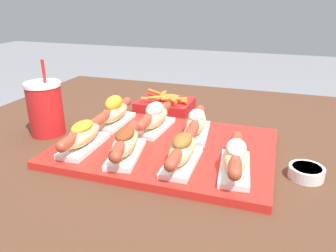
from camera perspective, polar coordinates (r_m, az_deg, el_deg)
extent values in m
cube|color=#4C2D1E|center=(1.10, -0.88, -18.37)|extent=(1.22, 1.07, 0.70)
cube|color=red|center=(0.81, -0.45, -3.74)|extent=(0.51, 0.37, 0.02)
cube|color=white|center=(0.81, -14.39, -3.30)|extent=(0.06, 0.15, 0.01)
ellipsoid|color=#E5C184|center=(0.79, -14.58, -1.47)|extent=(0.05, 0.13, 0.04)
cylinder|color=#9E3D28|center=(0.79, -14.62, -0.99)|extent=(0.03, 0.17, 0.03)
sphere|color=#9E3D28|center=(0.73, -18.05, -3.44)|extent=(0.03, 0.03, 0.03)
sphere|color=#9E3D28|center=(0.86, -11.72, 1.08)|extent=(0.03, 0.03, 0.03)
ellipsoid|color=gold|center=(0.79, -14.71, -0.10)|extent=(0.04, 0.07, 0.02)
cube|color=white|center=(0.75, -7.32, -4.81)|extent=(0.08, 0.16, 0.01)
ellipsoid|color=#E5C184|center=(0.73, -7.43, -2.85)|extent=(0.07, 0.14, 0.04)
cylinder|color=#9E3D28|center=(0.73, -7.45, -2.34)|extent=(0.05, 0.17, 0.03)
sphere|color=#9E3D28|center=(0.66, -9.43, -5.31)|extent=(0.03, 0.03, 0.03)
sphere|color=#9E3D28|center=(0.81, -5.85, 0.07)|extent=(0.03, 0.03, 0.03)
ellipsoid|color=brown|center=(0.73, -7.51, -1.37)|extent=(0.05, 0.08, 0.02)
cube|color=white|center=(0.71, 2.45, -6.24)|extent=(0.06, 0.15, 0.01)
ellipsoid|color=#E5C184|center=(0.69, 2.49, -4.20)|extent=(0.05, 0.13, 0.04)
cylinder|color=#9E3D28|center=(0.69, 2.50, -3.67)|extent=(0.03, 0.17, 0.03)
sphere|color=#9E3D28|center=(0.62, 0.40, -6.87)|extent=(0.03, 0.03, 0.03)
sphere|color=#9E3D28|center=(0.77, 4.18, -1.07)|extent=(0.03, 0.03, 0.03)
ellipsoid|color=brown|center=(0.69, 2.52, -2.59)|extent=(0.04, 0.07, 0.03)
cube|color=white|center=(0.69, 11.52, -7.30)|extent=(0.08, 0.16, 0.01)
ellipsoid|color=#E5C184|center=(0.68, 11.70, -5.24)|extent=(0.06, 0.14, 0.04)
cylinder|color=#9E3D28|center=(0.68, 11.74, -4.70)|extent=(0.04, 0.17, 0.03)
sphere|color=#9E3D28|center=(0.60, 11.52, -8.22)|extent=(0.03, 0.03, 0.03)
sphere|color=#9E3D28|center=(0.75, 11.91, -1.89)|extent=(0.03, 0.03, 0.03)
ellipsoid|color=silver|center=(0.67, 11.83, -3.66)|extent=(0.05, 0.08, 0.02)
cube|color=white|center=(0.94, -9.22, 0.74)|extent=(0.06, 0.15, 0.01)
ellipsoid|color=#E5C184|center=(0.93, -9.32, 2.35)|extent=(0.05, 0.13, 0.04)
cylinder|color=#9E3D28|center=(0.93, -9.35, 2.77)|extent=(0.03, 0.17, 0.03)
sphere|color=#9E3D28|center=(0.86, -11.94, 1.01)|extent=(0.03, 0.03, 0.03)
sphere|color=#9E3D28|center=(1.00, -7.11, 4.28)|extent=(0.03, 0.03, 0.03)
ellipsoid|color=gold|center=(0.92, -9.42, 3.87)|extent=(0.04, 0.07, 0.04)
cube|color=white|center=(0.89, -2.28, -0.23)|extent=(0.07, 0.15, 0.01)
ellipsoid|color=#E5C184|center=(0.88, -2.31, 1.46)|extent=(0.06, 0.14, 0.04)
cylinder|color=#9E3D28|center=(0.87, -2.31, 1.90)|extent=(0.04, 0.17, 0.03)
sphere|color=#9E3D28|center=(0.80, -4.79, 0.00)|extent=(0.03, 0.03, 0.03)
sphere|color=#9E3D28|center=(0.95, -0.21, 3.52)|extent=(0.03, 0.03, 0.03)
ellipsoid|color=silver|center=(0.87, -2.33, 2.95)|extent=(0.04, 0.08, 0.04)
cube|color=white|center=(0.86, 4.90, -1.14)|extent=(0.08, 0.16, 0.01)
ellipsoid|color=#E5C184|center=(0.85, 4.96, 0.61)|extent=(0.06, 0.14, 0.04)
cylinder|color=#9E3D28|center=(0.84, 4.98, 1.07)|extent=(0.05, 0.17, 0.03)
sphere|color=#9E3D28|center=(0.76, 4.18, -1.12)|extent=(0.03, 0.03, 0.03)
sphere|color=#9E3D28|center=(0.92, 5.64, 2.88)|extent=(0.03, 0.03, 0.03)
ellipsoid|color=silver|center=(0.84, 5.01, 1.92)|extent=(0.05, 0.08, 0.02)
cylinder|color=silver|center=(0.75, 22.93, -7.45)|extent=(0.07, 0.07, 0.03)
cylinder|color=red|center=(0.74, 23.03, -6.90)|extent=(0.06, 0.06, 0.01)
cylinder|color=red|center=(0.94, -20.52, 2.54)|extent=(0.09, 0.09, 0.14)
cylinder|color=white|center=(0.92, -21.11, 6.80)|extent=(0.09, 0.09, 0.01)
cylinder|color=red|center=(0.91, -20.85, 8.90)|extent=(0.01, 0.01, 0.06)
cube|color=red|center=(1.09, -0.51, 3.63)|extent=(0.18, 0.14, 0.03)
cylinder|color=orange|center=(1.04, 1.08, 4.73)|extent=(0.08, 0.04, 0.01)
cylinder|color=orange|center=(1.10, -1.29, 5.19)|extent=(0.02, 0.08, 0.01)
cylinder|color=orange|center=(1.09, -0.23, 5.33)|extent=(0.06, 0.02, 0.01)
cylinder|color=orange|center=(1.08, -0.55, 5.12)|extent=(0.07, 0.07, 0.01)
cylinder|color=orange|center=(1.04, 0.30, 4.75)|extent=(0.06, 0.06, 0.01)
cylinder|color=orange|center=(1.11, -0.85, 5.57)|extent=(0.02, 0.06, 0.01)
cylinder|color=orange|center=(1.06, -0.21, 5.06)|extent=(0.08, 0.04, 0.01)
cylinder|color=orange|center=(1.06, -0.15, 4.61)|extent=(0.06, 0.06, 0.01)
cylinder|color=orange|center=(1.11, -2.33, 5.92)|extent=(0.06, 0.04, 0.01)
cylinder|color=orange|center=(1.05, 1.80, 4.51)|extent=(0.07, 0.03, 0.01)
cylinder|color=orange|center=(1.05, -3.01, 4.80)|extent=(0.06, 0.03, 0.01)
cylinder|color=orange|center=(1.07, 0.41, 4.80)|extent=(0.03, 0.07, 0.01)
cylinder|color=orange|center=(1.06, -1.42, 5.04)|extent=(0.07, 0.05, 0.01)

